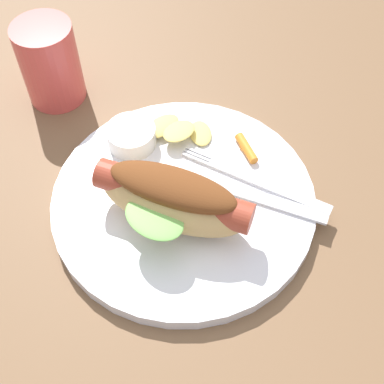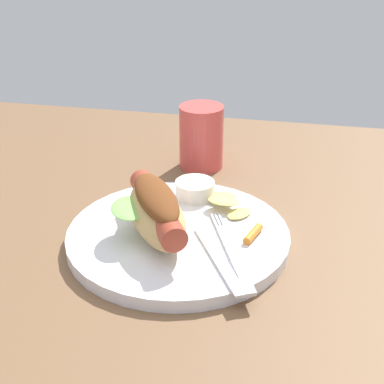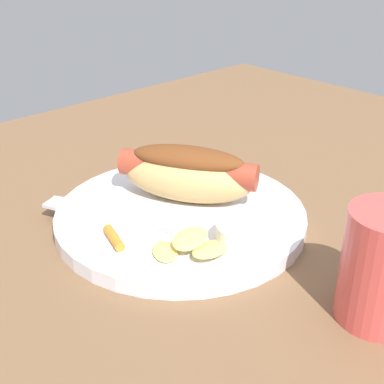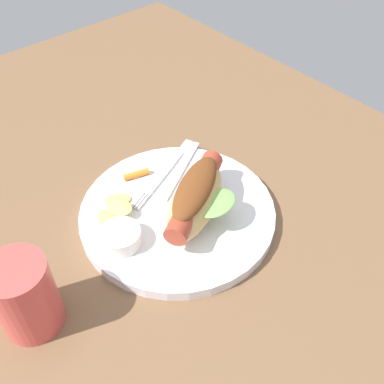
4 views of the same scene
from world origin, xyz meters
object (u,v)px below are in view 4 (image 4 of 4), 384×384
at_px(hot_dog, 196,197).
at_px(drinking_cup, 25,296).
at_px(plate, 177,213).
at_px(chips_pile, 115,209).
at_px(fork, 165,171).
at_px(sauce_ramekin, 121,237).
at_px(knife, 180,170).
at_px(carrot_garnish, 137,174).

bearing_deg(hot_dog, drinking_cup, -31.70).
height_order(plate, chips_pile, chips_pile).
height_order(hot_dog, fork, hot_dog).
height_order(plate, sauce_ramekin, sauce_ramekin).
height_order(fork, drinking_cup, drinking_cup).
bearing_deg(fork, chips_pile, -10.78).
distance_m(sauce_ramekin, knife, 0.16).
xyz_separation_m(plate, drinking_cup, (0.02, -0.23, 0.04)).
xyz_separation_m(plate, sauce_ramekin, (-0.00, -0.09, 0.02)).
relative_size(sauce_ramekin, fork, 0.33).
distance_m(hot_dog, carrot_garnish, 0.12).
bearing_deg(sauce_ramekin, carrot_garnish, 134.45).
relative_size(hot_dog, chips_pile, 2.20).
distance_m(carrot_garnish, drinking_cup, 0.25).
bearing_deg(plate, drinking_cup, -86.17).
relative_size(sauce_ramekin, knife, 0.39).
relative_size(sauce_ramekin, chips_pile, 0.75).
distance_m(plate, hot_dog, 0.05).
height_order(plate, fork, fork).
xyz_separation_m(hot_dog, chips_pile, (-0.07, -0.08, -0.03)).
bearing_deg(knife, sauce_ramekin, -7.57).
bearing_deg(carrot_garnish, plate, 1.42).
xyz_separation_m(sauce_ramekin, fork, (-0.07, 0.13, -0.01)).
height_order(sauce_ramekin, carrot_garnish, sauce_ramekin).
bearing_deg(knife, hot_dog, 34.83).
xyz_separation_m(sauce_ramekin, carrot_garnish, (-0.09, 0.09, -0.01)).
height_order(hot_dog, knife, hot_dog).
height_order(fork, chips_pile, chips_pile).
height_order(chips_pile, carrot_garnish, chips_pile).
height_order(sauce_ramekin, knife, sauce_ramekin).
relative_size(fork, carrot_garnish, 4.00).
bearing_deg(carrot_garnish, drinking_cup, -64.78).
bearing_deg(fork, hot_dog, 54.39).
bearing_deg(sauce_ramekin, plate, 88.80).
bearing_deg(fork, sauce_ramekin, 5.95).
relative_size(carrot_garnish, drinking_cup, 0.40).
height_order(knife, drinking_cup, drinking_cup).
xyz_separation_m(plate, chips_pile, (-0.05, -0.07, 0.02)).
distance_m(knife, chips_pile, 0.12).
bearing_deg(plate, sauce_ramekin, -91.20).
height_order(knife, chips_pile, chips_pile).
relative_size(plate, carrot_garnish, 6.79).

